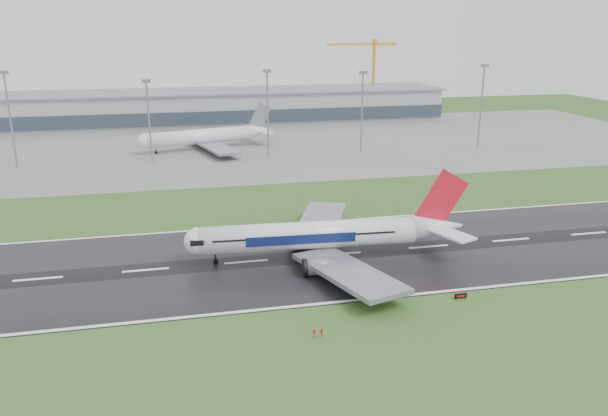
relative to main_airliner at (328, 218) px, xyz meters
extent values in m
plane|color=#2D501D|center=(-16.90, 1.26, -8.71)|extent=(520.00, 520.00, 0.00)
cube|color=black|center=(-16.90, 1.26, -8.66)|extent=(400.00, 45.00, 0.10)
cube|color=slate|center=(-16.90, 126.26, -8.67)|extent=(400.00, 130.00, 0.08)
cube|color=gray|center=(-16.90, 186.26, -1.21)|extent=(240.00, 36.00, 15.00)
cylinder|color=gray|center=(-82.68, 101.26, 6.88)|extent=(0.64, 0.64, 31.18)
cylinder|color=gray|center=(-38.09, 101.26, 5.09)|extent=(0.64, 0.64, 27.60)
cylinder|color=gray|center=(3.72, 101.26, 6.43)|extent=(0.64, 0.64, 30.28)
cylinder|color=gray|center=(39.46, 101.26, 5.86)|extent=(0.64, 0.64, 29.14)
cylinder|color=gray|center=(88.26, 101.26, 6.78)|extent=(0.64, 0.64, 30.99)
camera|label=1|loc=(-29.45, -110.79, 37.70)|focal=34.89mm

